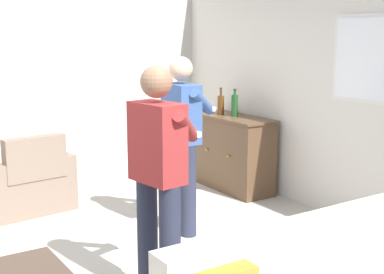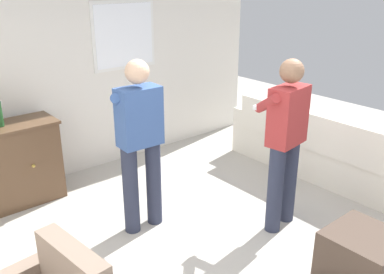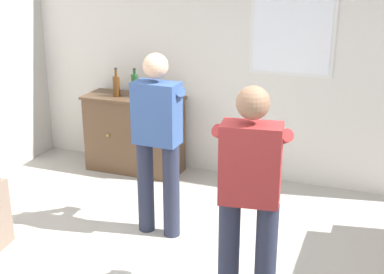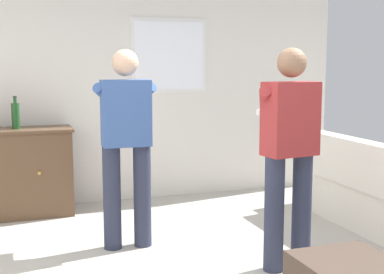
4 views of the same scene
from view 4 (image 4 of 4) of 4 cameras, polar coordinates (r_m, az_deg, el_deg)
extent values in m
cube|color=silver|center=(6.14, -7.20, 6.28)|extent=(5.20, 0.12, 2.80)
cube|color=silver|center=(6.20, -2.47, 8.66)|extent=(0.90, 0.02, 0.85)
cube|color=white|center=(6.20, -2.45, 8.66)|extent=(0.82, 0.03, 0.77)
cube|color=silver|center=(5.08, 18.46, -3.04)|extent=(0.18, 2.11, 0.44)
cube|color=silver|center=(6.17, 13.46, -3.99)|extent=(0.55, 0.18, 0.64)
cube|color=beige|center=(5.80, 14.66, -1.95)|extent=(0.18, 0.41, 0.36)
cube|color=brown|center=(5.76, -18.31, -3.80)|extent=(1.12, 0.44, 0.88)
cube|color=brown|center=(5.69, -18.50, 0.67)|extent=(1.16, 0.48, 0.03)
sphere|color=#B79338|center=(5.53, -15.97, -3.73)|extent=(0.04, 0.04, 0.04)
cylinder|color=#1E4C23|center=(5.68, -18.30, 2.14)|extent=(0.08, 0.08, 0.26)
cylinder|color=#1E4C23|center=(5.67, -18.37, 3.73)|extent=(0.03, 0.03, 0.06)
cylinder|color=#262626|center=(5.66, -18.38, 4.09)|extent=(0.04, 0.04, 0.02)
cylinder|color=#282D42|center=(4.58, -8.53, -6.45)|extent=(0.15, 0.15, 0.88)
cylinder|color=#282D42|center=(4.62, -5.31, -6.26)|extent=(0.15, 0.15, 0.88)
cube|color=#385693|center=(4.47, -7.07, 2.55)|extent=(0.41, 0.24, 0.55)
sphere|color=#D8AD8C|center=(4.45, -7.16, 7.88)|extent=(0.22, 0.22, 0.22)
cylinder|color=#385693|center=(4.61, -8.83, 4.05)|extent=(0.34, 0.40, 0.29)
cylinder|color=#385693|center=(4.64, -6.01, 4.13)|extent=(0.31, 0.41, 0.29)
cube|color=white|center=(4.79, -7.71, 3.19)|extent=(0.15, 0.05, 0.04)
cylinder|color=#282D42|center=(4.10, 8.75, -8.14)|extent=(0.15, 0.15, 0.88)
cylinder|color=#282D42|center=(4.26, 11.61, -7.62)|extent=(0.15, 0.15, 0.88)
cube|color=#9E2D2D|center=(4.04, 10.45, 1.92)|extent=(0.43, 0.27, 0.55)
sphere|color=#8C664C|center=(4.02, 10.60, 7.81)|extent=(0.22, 0.22, 0.22)
cylinder|color=#9E2D2D|center=(4.10, 7.85, 3.60)|extent=(0.28, 0.43, 0.29)
cylinder|color=#9E2D2D|center=(4.23, 10.41, 3.68)|extent=(0.37, 0.38, 0.29)
cube|color=white|center=(4.30, 7.87, 2.66)|extent=(0.15, 0.06, 0.04)
camera|label=1|loc=(5.40, 52.69, 8.21)|focal=50.00mm
camera|label=2|loc=(1.83, -64.74, 29.98)|focal=40.00mm
camera|label=3|loc=(2.93, 67.13, 21.02)|focal=50.00mm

